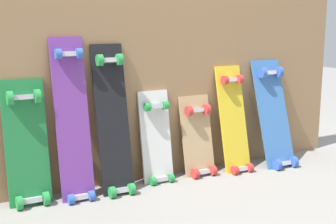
{
  "coord_description": "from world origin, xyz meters",
  "views": [
    {
      "loc": [
        -1.19,
        -2.32,
        0.92
      ],
      "look_at": [
        0.0,
        -0.07,
        0.41
      ],
      "focal_mm": 49.27,
      "sensor_mm": 36.0,
      "label": 1
    }
  ],
  "objects_px": {
    "skateboard_purple": "(73,126)",
    "skateboard_yellow": "(234,124)",
    "skateboard_green": "(27,149)",
    "skateboard_white": "(157,143)",
    "skateboard_blue": "(274,118)",
    "skateboard_black": "(113,125)",
    "skateboard_natural": "(198,141)"
  },
  "relations": [
    {
      "from": "skateboard_yellow",
      "to": "skateboard_green",
      "type": "bearing_deg",
      "value": 178.42
    },
    {
      "from": "skateboard_black",
      "to": "skateboard_natural",
      "type": "distance_m",
      "value": 0.58
    },
    {
      "from": "skateboard_purple",
      "to": "skateboard_blue",
      "type": "distance_m",
      "value": 1.31
    },
    {
      "from": "skateboard_black",
      "to": "skateboard_yellow",
      "type": "bearing_deg",
      "value": 0.04
    },
    {
      "from": "skateboard_white",
      "to": "skateboard_natural",
      "type": "relative_size",
      "value": 1.1
    },
    {
      "from": "skateboard_white",
      "to": "skateboard_natural",
      "type": "distance_m",
      "value": 0.28
    },
    {
      "from": "skateboard_white",
      "to": "skateboard_black",
      "type": "bearing_deg",
      "value": -172.24
    },
    {
      "from": "skateboard_green",
      "to": "skateboard_black",
      "type": "bearing_deg",
      "value": -4.43
    },
    {
      "from": "skateboard_purple",
      "to": "skateboard_blue",
      "type": "height_order",
      "value": "skateboard_purple"
    },
    {
      "from": "skateboard_natural",
      "to": "skateboard_white",
      "type": "bearing_deg",
      "value": 177.53
    },
    {
      "from": "skateboard_green",
      "to": "skateboard_purple",
      "type": "relative_size",
      "value": 0.77
    },
    {
      "from": "skateboard_natural",
      "to": "skateboard_yellow",
      "type": "bearing_deg",
      "value": -5.93
    },
    {
      "from": "skateboard_green",
      "to": "skateboard_yellow",
      "type": "bearing_deg",
      "value": -1.58
    },
    {
      "from": "skateboard_black",
      "to": "skateboard_natural",
      "type": "height_order",
      "value": "skateboard_black"
    },
    {
      "from": "skateboard_green",
      "to": "skateboard_yellow",
      "type": "height_order",
      "value": "skateboard_yellow"
    },
    {
      "from": "skateboard_yellow",
      "to": "skateboard_white",
      "type": "bearing_deg",
      "value": 175.9
    },
    {
      "from": "skateboard_green",
      "to": "skateboard_black",
      "type": "distance_m",
      "value": 0.46
    },
    {
      "from": "skateboard_green",
      "to": "skateboard_purple",
      "type": "height_order",
      "value": "skateboard_purple"
    },
    {
      "from": "skateboard_black",
      "to": "skateboard_white",
      "type": "xyz_separation_m",
      "value": [
        0.28,
        0.04,
        -0.14
      ]
    },
    {
      "from": "skateboard_green",
      "to": "skateboard_yellow",
      "type": "distance_m",
      "value": 1.25
    },
    {
      "from": "skateboard_white",
      "to": "skateboard_blue",
      "type": "xyz_separation_m",
      "value": [
        0.81,
        -0.07,
        0.08
      ]
    },
    {
      "from": "skateboard_black",
      "to": "skateboard_white",
      "type": "height_order",
      "value": "skateboard_black"
    },
    {
      "from": "skateboard_green",
      "to": "skateboard_black",
      "type": "relative_size",
      "value": 0.8
    },
    {
      "from": "skateboard_black",
      "to": "skateboard_yellow",
      "type": "height_order",
      "value": "skateboard_black"
    },
    {
      "from": "skateboard_white",
      "to": "skateboard_blue",
      "type": "relative_size",
      "value": 0.81
    },
    {
      "from": "skateboard_white",
      "to": "skateboard_green",
      "type": "bearing_deg",
      "value": -179.78
    },
    {
      "from": "skateboard_black",
      "to": "skateboard_yellow",
      "type": "relative_size",
      "value": 1.21
    },
    {
      "from": "skateboard_natural",
      "to": "skateboard_yellow",
      "type": "xyz_separation_m",
      "value": [
        0.24,
        -0.03,
        0.08
      ]
    },
    {
      "from": "skateboard_purple",
      "to": "skateboard_black",
      "type": "height_order",
      "value": "skateboard_purple"
    },
    {
      "from": "skateboard_purple",
      "to": "skateboard_yellow",
      "type": "xyz_separation_m",
      "value": [
        1.01,
        -0.01,
        -0.1
      ]
    },
    {
      "from": "skateboard_purple",
      "to": "skateboard_yellow",
      "type": "relative_size",
      "value": 1.27
    },
    {
      "from": "skateboard_natural",
      "to": "skateboard_yellow",
      "type": "relative_size",
      "value": 0.76
    }
  ]
}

